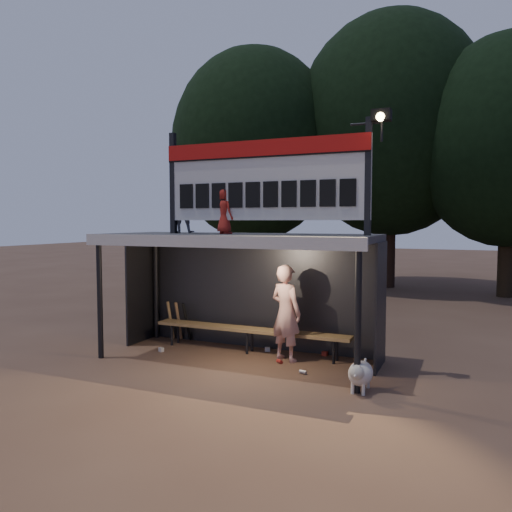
{
  "coord_description": "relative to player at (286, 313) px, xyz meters",
  "views": [
    {
      "loc": [
        3.89,
        -8.17,
        2.55
      ],
      "look_at": [
        0.2,
        0.4,
        1.9
      ],
      "focal_mm": 35.0,
      "sensor_mm": 36.0,
      "label": 1
    }
  ],
  "objects": [
    {
      "name": "tree_right",
      "position": [
        4.17,
        10.19,
        4.3
      ],
      "size": [
        6.08,
        6.08,
        8.72
      ],
      "color": "black",
      "rests_on": "ground"
    },
    {
      "name": "tree_mid",
      "position": [
        0.17,
        11.19,
        5.28
      ],
      "size": [
        7.22,
        7.22,
        10.36
      ],
      "color": "black",
      "rests_on": "ground"
    },
    {
      "name": "child_b",
      "position": [
        -1.09,
        -0.3,
        1.85
      ],
      "size": [
        0.48,
        0.45,
        0.83
      ],
      "primitive_type": "imported",
      "rotation": [
        0.0,
        0.0,
        2.54
      ],
      "color": "#A32219",
      "rests_on": "dugout_shelter"
    },
    {
      "name": "bench",
      "position": [
        -0.83,
        0.24,
        -0.45
      ],
      "size": [
        4.0,
        0.35,
        0.48
      ],
      "color": "#997848",
      "rests_on": "ground"
    },
    {
      "name": "player",
      "position": [
        0.0,
        0.0,
        0.0
      ],
      "size": [
        0.75,
        0.62,
        1.77
      ],
      "primitive_type": "imported",
      "rotation": [
        0.0,
        0.0,
        2.78
      ],
      "color": "silver",
      "rests_on": "ground"
    },
    {
      "name": "scoreboard_assembly",
      "position": [
        -0.28,
        -0.32,
        2.44
      ],
      "size": [
        4.1,
        0.27,
        1.99
      ],
      "color": "black",
      "rests_on": "dugout_shelter"
    },
    {
      "name": "tree_left",
      "position": [
        -4.83,
        9.69,
        4.63
      ],
      "size": [
        6.46,
        6.46,
        9.27
      ],
      "color": "#301F15",
      "rests_on": "ground"
    },
    {
      "name": "ground",
      "position": [
        -0.83,
        -0.31,
        -0.88
      ],
      "size": [
        80.0,
        80.0,
        0.0
      ],
      "primitive_type": "plane",
      "color": "brown",
      "rests_on": "ground"
    },
    {
      "name": "litter",
      "position": [
        -0.4,
        -0.04,
        -0.85
      ],
      "size": [
        3.14,
        1.33,
        0.08
      ],
      "color": "#AB2A1D",
      "rests_on": "ground"
    },
    {
      "name": "bats",
      "position": [
        -2.62,
        0.51,
        -0.45
      ],
      "size": [
        0.47,
        0.33,
        0.84
      ],
      "color": "#9D7849",
      "rests_on": "ground"
    },
    {
      "name": "dog",
      "position": [
        1.6,
        -1.15,
        -0.6
      ],
      "size": [
        0.36,
        0.81,
        0.49
      ],
      "color": "silver",
      "rests_on": "ground"
    },
    {
      "name": "child_a",
      "position": [
        -2.08,
        -0.17,
        1.92
      ],
      "size": [
        0.55,
        0.48,
        0.97
      ],
      "primitive_type": "imported",
      "rotation": [
        0.0,
        0.0,
        3.41
      ],
      "color": "slate",
      "rests_on": "dugout_shelter"
    },
    {
      "name": "dugout_shelter",
      "position": [
        -0.83,
        -0.07,
        0.96
      ],
      "size": [
        5.1,
        2.08,
        2.32
      ],
      "color": "#39393B",
      "rests_on": "ground"
    }
  ]
}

